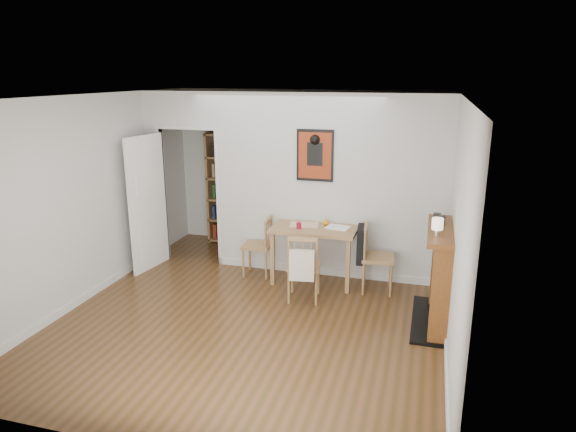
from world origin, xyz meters
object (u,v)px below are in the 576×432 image
(red_glass, at_px, (299,225))
(mantel_lamp, at_px, (437,225))
(dining_table, at_px, (315,233))
(bookshelf, at_px, (231,189))
(ceramic_jar_a, at_px, (441,220))
(ceramic_jar_b, at_px, (437,218))
(chair_left, at_px, (257,246))
(fireplace, at_px, (441,274))
(chair_right, at_px, (376,257))
(orange_fruit, at_px, (326,222))
(notebook, at_px, (338,227))
(chair_front, at_px, (304,266))

(red_glass, height_order, mantel_lamp, mantel_lamp)
(dining_table, xyz_separation_m, bookshelf, (-1.76, 1.30, 0.24))
(ceramic_jar_a, xyz_separation_m, ceramic_jar_b, (-0.05, 0.09, 0.00))
(bookshelf, relative_size, mantel_lamp, 9.86)
(bookshelf, bearing_deg, ceramic_jar_b, -29.64)
(chair_left, xyz_separation_m, fireplace, (2.54, -0.85, 0.18))
(mantel_lamp, bearing_deg, chair_right, 125.42)
(chair_left, height_order, chair_right, chair_right)
(orange_fruit, distance_m, mantel_lamp, 1.97)
(mantel_lamp, height_order, ceramic_jar_a, mantel_lamp)
(ceramic_jar_a, bearing_deg, chair_left, 164.47)
(fireplace, xyz_separation_m, notebook, (-1.37, 0.87, 0.19))
(dining_table, distance_m, orange_fruit, 0.21)
(chair_front, height_order, bookshelf, bookshelf)
(dining_table, xyz_separation_m, chair_front, (0.01, -0.66, -0.24))
(notebook, bearing_deg, chair_left, -179.05)
(notebook, xyz_separation_m, ceramic_jar_a, (1.33, -0.71, 0.41))
(chair_front, height_order, fireplace, fireplace)
(mantel_lamp, height_order, ceramic_jar_b, mantel_lamp)
(orange_fruit, height_order, notebook, orange_fruit)
(mantel_lamp, relative_size, ceramic_jar_b, 1.79)
(chair_left, relative_size, fireplace, 0.69)
(dining_table, relative_size, fireplace, 0.94)
(mantel_lamp, bearing_deg, ceramic_jar_b, 90.29)
(ceramic_jar_a, bearing_deg, orange_fruit, 152.48)
(chair_right, bearing_deg, notebook, 165.37)
(dining_table, relative_size, ceramic_jar_a, 10.94)
(chair_left, bearing_deg, chair_right, -4.14)
(red_glass, xyz_separation_m, ceramic_jar_b, (1.79, -0.46, 0.37))
(chair_left, bearing_deg, ceramic_jar_a, -15.53)
(orange_fruit, bearing_deg, ceramic_jar_a, -27.52)
(chair_front, height_order, red_glass, chair_front)
(bookshelf, bearing_deg, fireplace, -31.94)
(dining_table, distance_m, ceramic_jar_a, 1.86)
(chair_right, distance_m, ceramic_jar_a, 1.21)
(chair_front, distance_m, ceramic_jar_b, 1.76)
(dining_table, xyz_separation_m, ceramic_jar_b, (1.60, -0.61, 0.51))
(bookshelf, distance_m, fireplace, 4.08)
(chair_right, bearing_deg, mantel_lamp, -54.58)
(dining_table, height_order, red_glass, red_glass)
(ceramic_jar_b, bearing_deg, dining_table, 159.16)
(ceramic_jar_a, relative_size, ceramic_jar_b, 0.99)
(chair_front, bearing_deg, chair_left, 142.52)
(fireplace, bearing_deg, bookshelf, 148.06)
(red_glass, bearing_deg, chair_front, -68.21)
(chair_front, distance_m, mantel_lamp, 1.85)
(notebook, bearing_deg, ceramic_jar_b, -26.19)
(chair_left, distance_m, chair_front, 1.08)
(chair_left, xyz_separation_m, mantel_lamp, (2.45, -1.14, 0.85))
(bookshelf, distance_m, notebook, 2.44)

